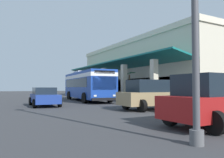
# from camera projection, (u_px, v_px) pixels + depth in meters

# --- Properties ---
(ground) EXTENTS (120.00, 120.00, 0.00)m
(ground) POSITION_uv_depth(u_px,v_px,m) (127.00, 97.00, 32.98)
(ground) COLOR #38383A
(curb_strip) EXTENTS (31.82, 0.50, 0.12)m
(curb_strip) POSITION_uv_depth(u_px,v_px,m) (100.00, 98.00, 29.04)
(curb_strip) COLOR #9E998E
(curb_strip) RESTS_ON ground
(plaza_building) EXTENTS (26.82, 15.87, 7.96)m
(plaza_building) POSITION_uv_depth(u_px,v_px,m) (157.00, 71.00, 33.74)
(plaza_building) COLOR beige
(plaza_building) RESTS_ON ground
(transit_bus) EXTENTS (11.39, 3.53, 3.34)m
(transit_bus) POSITION_uv_depth(u_px,v_px,m) (87.00, 84.00, 24.26)
(transit_bus) COLOR #193D9E
(transit_bus) RESTS_ON ground
(parked_suv_tan) EXTENTS (2.85, 4.88, 1.97)m
(parked_suv_tan) POSITION_uv_depth(u_px,v_px,m) (154.00, 94.00, 14.63)
(parked_suv_tan) COLOR #9E845B
(parked_suv_tan) RESTS_ON ground
(parked_sedan_blue) EXTENTS (4.49, 2.17, 1.47)m
(parked_sedan_blue) POSITION_uv_depth(u_px,v_px,m) (44.00, 96.00, 17.40)
(parked_sedan_blue) COLOR navy
(parked_sedan_blue) RESTS_ON ground
(parked_suv_red) EXTENTS (2.79, 4.85, 1.97)m
(parked_suv_red) POSITION_uv_depth(u_px,v_px,m) (218.00, 99.00, 8.48)
(parked_suv_red) COLOR maroon
(parked_suv_red) RESTS_ON ground
(pedestrian) EXTENTS (0.45, 0.68, 1.68)m
(pedestrian) POSITION_uv_depth(u_px,v_px,m) (139.00, 94.00, 17.35)
(pedestrian) COLOR #38383D
(pedestrian) RESTS_ON ground
(potted_palm) EXTENTS (2.08, 1.78, 3.30)m
(potted_palm) POSITION_uv_depth(u_px,v_px,m) (129.00, 92.00, 25.76)
(potted_palm) COLOR brown
(potted_palm) RESTS_ON ground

